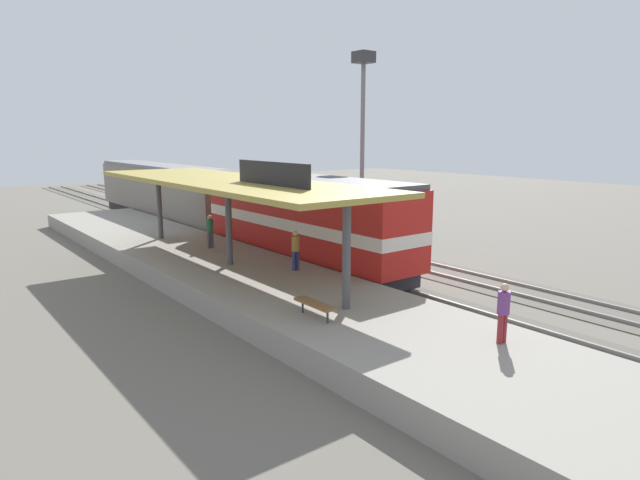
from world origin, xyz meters
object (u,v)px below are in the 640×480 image
platform_bench (315,304)px  light_mast (363,106)px  person_waiting (296,248)px  locomotive (303,219)px  person_boarding (210,229)px  person_walking (503,310)px  passenger_carriage_single (164,192)px

platform_bench → light_mast: (13.80, 13.09, 7.05)m
person_waiting → locomotive: bearing=50.0°
person_boarding → light_mast: bearing=5.6°
light_mast → person_walking: bearing=-121.4°
passenger_carriage_single → person_walking: bearing=-95.7°
locomotive → person_waiting: bearing=-130.0°
person_waiting → person_boarding: same height
light_mast → person_boarding: light_mast is taller
platform_bench → person_walking: (2.83, -4.87, 0.51)m
platform_bench → person_waiting: size_ratio=0.99×
locomotive → person_boarding: (-3.62, 3.09, -0.56)m
locomotive → passenger_carriage_single: locomotive is taller
platform_bench → passenger_carriage_single: 27.56m
person_walking → person_boarding: 16.85m
light_mast → person_walking: 22.05m
passenger_carriage_single → light_mast: light_mast is taller
platform_bench → person_waiting: 6.27m
passenger_carriage_single → platform_bench: bearing=-102.6°
locomotive → person_waiting: (-2.90, -3.45, -0.56)m
passenger_carriage_single → person_waiting: (-2.90, -21.45, -0.46)m
platform_bench → person_waiting: (3.10, 5.43, 0.51)m
locomotive → person_waiting: locomotive is taller
passenger_carriage_single → person_walking: passenger_carriage_single is taller
platform_bench → light_mast: 20.29m
platform_bench → locomotive: bearing=56.0°
locomotive → platform_bench: bearing=-124.0°
passenger_carriage_single → person_walking: (-3.17, -31.76, -0.46)m
light_mast → person_walking: light_mast is taller
platform_bench → locomotive: 10.77m
person_walking → person_boarding: same height
passenger_carriage_single → person_boarding: size_ratio=11.70×
person_waiting → person_walking: 10.31m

